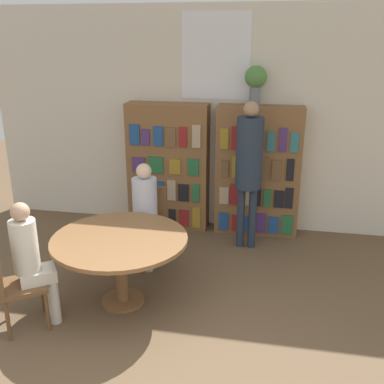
# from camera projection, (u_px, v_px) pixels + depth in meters

# --- Properties ---
(wall_back) EXTENTS (6.40, 0.07, 3.00)m
(wall_back) POSITION_uv_depth(u_px,v_px,m) (215.00, 121.00, 6.11)
(wall_back) COLOR beige
(wall_back) RESTS_ON ground_plane
(bookshelf_left) EXTENTS (1.12, 0.34, 1.75)m
(bookshelf_left) POSITION_uv_depth(u_px,v_px,m) (168.00, 167.00, 6.25)
(bookshelf_left) COLOR brown
(bookshelf_left) RESTS_ON ground_plane
(bookshelf_right) EXTENTS (1.12, 0.34, 1.75)m
(bookshelf_right) POSITION_uv_depth(u_px,v_px,m) (258.00, 172.00, 6.03)
(bookshelf_right) COLOR brown
(bookshelf_right) RESTS_ON ground_plane
(flower_vase) EXTENTS (0.28, 0.28, 0.50)m
(flower_vase) POSITION_uv_depth(u_px,v_px,m) (256.00, 80.00, 5.65)
(flower_vase) COLOR slate
(flower_vase) RESTS_ON bookshelf_right
(reading_table) EXTENTS (1.35, 1.35, 0.73)m
(reading_table) POSITION_uv_depth(u_px,v_px,m) (120.00, 247.00, 4.44)
(reading_table) COLOR brown
(reading_table) RESTS_ON ground_plane
(chair_near_camera) EXTENTS (0.56, 0.56, 0.90)m
(chair_near_camera) POSITION_uv_depth(u_px,v_px,m) (13.00, 280.00, 4.08)
(chair_near_camera) COLOR brown
(chair_near_camera) RESTS_ON ground_plane
(chair_left_side) EXTENTS (0.40, 0.40, 0.90)m
(chair_left_side) POSITION_uv_depth(u_px,v_px,m) (149.00, 220.00, 5.42)
(chair_left_side) COLOR brown
(chair_left_side) RESTS_ON ground_plane
(seated_reader_left) EXTENTS (0.29, 0.39, 1.24)m
(seated_reader_left) POSITION_uv_depth(u_px,v_px,m) (144.00, 209.00, 5.18)
(seated_reader_left) COLOR #B2B7C6
(seated_reader_left) RESTS_ON ground_plane
(seated_reader_right) EXTENTS (0.40, 0.38, 1.24)m
(seated_reader_right) POSITION_uv_depth(u_px,v_px,m) (32.00, 258.00, 4.09)
(seated_reader_right) COLOR beige
(seated_reader_right) RESTS_ON ground_plane
(librarian_standing) EXTENTS (0.33, 0.60, 1.88)m
(librarian_standing) POSITION_uv_depth(u_px,v_px,m) (249.00, 160.00, 5.49)
(librarian_standing) COLOR #232D3D
(librarian_standing) RESTS_ON ground_plane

